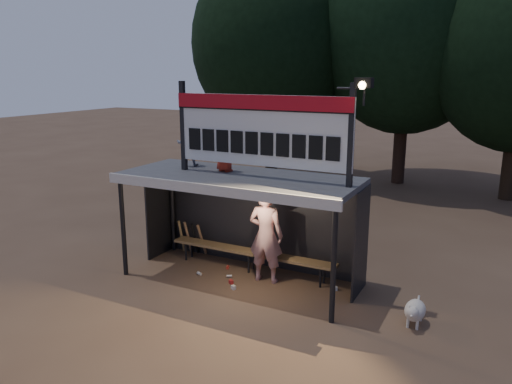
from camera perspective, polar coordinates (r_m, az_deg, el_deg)
ground at (r=11.03m, az=-1.90°, el=-9.97°), size 80.00×80.00×0.00m
player at (r=10.61m, az=1.14°, el=-4.95°), size 0.80×0.56×2.07m
child_a at (r=11.41m, az=-7.83°, el=5.50°), size 0.61×0.55×1.01m
child_b at (r=10.67m, az=-3.60°, el=4.89°), size 0.53×0.42×0.96m
dugout_shelter at (r=10.64m, az=-1.34°, el=-0.34°), size 5.10×2.08×2.32m
scoreboard_assembly at (r=9.90m, az=0.77°, el=7.31°), size 4.10×0.27×1.99m
bench at (r=11.32m, az=-0.56°, el=-6.97°), size 4.00×0.35×0.48m
tree_left at (r=20.87m, az=1.85°, el=16.63°), size 6.46×6.46×9.27m
tree_mid at (r=20.78m, az=16.99°, el=17.89°), size 7.22×7.22×10.36m
dog at (r=9.52m, az=17.69°, el=-12.80°), size 0.36×0.81×0.49m
bats at (r=12.42m, az=-7.38°, el=-5.20°), size 0.68×0.35×0.84m
litter at (r=10.96m, az=-1.56°, el=-9.91°), size 3.07×1.03×0.08m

